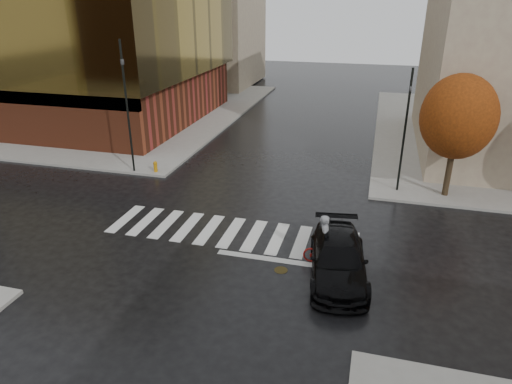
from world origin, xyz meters
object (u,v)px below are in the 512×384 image
Objects in this scene: cyclist at (326,247)px; traffic_light_nw at (126,98)px; traffic_light_ne at (406,125)px; fire_hydrant at (155,166)px; sedan at (338,259)px.

traffic_light_nw is at bearing 56.68° from cyclist.
traffic_light_ne is 9.83× the size of fire_hydrant.
traffic_light_ne is (15.70, 1.12, -0.76)m from traffic_light_nw.
traffic_light_nw is 4.35m from fire_hydrant.
fire_hydrant is (-11.94, 8.30, -0.24)m from sedan.
fire_hydrant is (-11.37, 7.50, -0.22)m from cyclist.
sedan is 0.98m from cyclist.
traffic_light_nw is 11.48× the size of fire_hydrant.
traffic_light_ne is (2.39, 9.22, 3.12)m from sedan.
fire_hydrant is at bearing 53.07° from cyclist.
traffic_light_nw reaches higher than cyclist.
cyclist is 13.62m from fire_hydrant.
cyclist is 0.33× the size of traffic_light_ne.
sedan is at bearing -34.80° from fire_hydrant.
cyclist is 0.28× the size of traffic_light_nw.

